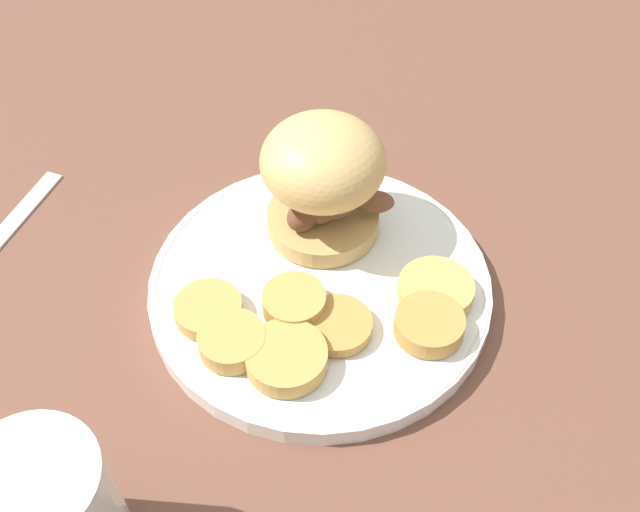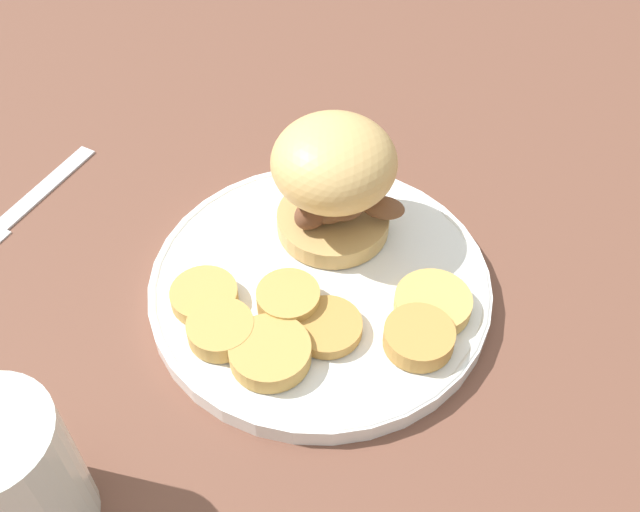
% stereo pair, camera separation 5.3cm
% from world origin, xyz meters
% --- Properties ---
extents(ground_plane, '(4.00, 4.00, 0.00)m').
position_xyz_m(ground_plane, '(0.00, 0.00, 0.00)').
color(ground_plane, brown).
extents(dinner_plate, '(0.25, 0.25, 0.02)m').
position_xyz_m(dinner_plate, '(0.00, 0.00, 0.01)').
color(dinner_plate, white).
rests_on(dinner_plate, ground_plane).
extents(sandwich, '(0.09, 0.09, 0.10)m').
position_xyz_m(sandwich, '(0.03, -0.04, 0.07)').
color(sandwich, tan).
rests_on(sandwich, dinner_plate).
extents(potato_round_0, '(0.06, 0.06, 0.01)m').
position_xyz_m(potato_round_0, '(-0.04, 0.07, 0.02)').
color(potato_round_0, tan).
rests_on(potato_round_0, dinner_plate).
extents(potato_round_1, '(0.05, 0.05, 0.02)m').
position_xyz_m(potato_round_1, '(-0.09, -0.02, 0.02)').
color(potato_round_1, '#BC8942').
rests_on(potato_round_1, dinner_plate).
extents(potato_round_2, '(0.05, 0.05, 0.01)m').
position_xyz_m(potato_round_2, '(0.00, 0.09, 0.02)').
color(potato_round_2, tan).
rests_on(potato_round_2, dinner_plate).
extents(potato_round_3, '(0.05, 0.05, 0.01)m').
position_xyz_m(potato_round_3, '(-0.04, 0.02, 0.02)').
color(potato_round_3, '#BC8942').
rests_on(potato_round_3, dinner_plate).
extents(potato_round_4, '(0.05, 0.05, 0.01)m').
position_xyz_m(potato_round_4, '(0.03, 0.08, 0.02)').
color(potato_round_4, tan).
rests_on(potato_round_4, dinner_plate).
extents(potato_round_5, '(0.05, 0.05, 0.02)m').
position_xyz_m(potato_round_5, '(-0.01, 0.03, 0.03)').
color(potato_round_5, tan).
rests_on(potato_round_5, dinner_plate).
extents(potato_round_6, '(0.06, 0.06, 0.01)m').
position_xyz_m(potato_round_6, '(-0.07, -0.05, 0.02)').
color(potato_round_6, tan).
rests_on(potato_round_6, dinner_plate).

